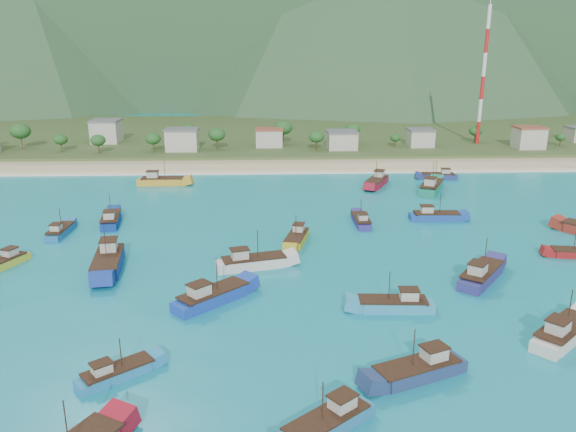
{
  "coord_description": "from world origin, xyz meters",
  "views": [
    {
      "loc": [
        -6.48,
        -83.43,
        33.44
      ],
      "look_at": [
        -2.64,
        18.0,
        3.0
      ],
      "focal_mm": 35.0,
      "sensor_mm": 36.0,
      "label": 1
    }
  ],
  "objects_px": {
    "boat_2": "(439,176)",
    "boat_10": "(328,424)",
    "boat_26": "(377,182)",
    "boat_0": "(60,232)",
    "boat_18": "(431,188)",
    "boat_27": "(418,371)",
    "boat_12": "(253,263)",
    "boat_22": "(394,305)",
    "boat_16": "(361,221)",
    "boat_1": "(117,374)",
    "boat_24": "(111,220)",
    "boat_29": "(563,334)",
    "boat_13": "(297,239)",
    "boat_14": "(481,275)",
    "boat_28": "(162,181)",
    "boat_9": "(108,262)",
    "boat_4": "(3,264)",
    "boat_5": "(435,217)",
    "boat_7": "(212,297)",
    "radio_tower": "(483,76)"
  },
  "relations": [
    {
      "from": "boat_18",
      "to": "boat_28",
      "type": "bearing_deg",
      "value": -162.42
    },
    {
      "from": "boat_0",
      "to": "boat_22",
      "type": "distance_m",
      "value": 64.76
    },
    {
      "from": "boat_12",
      "to": "boat_0",
      "type": "bearing_deg",
      "value": -131.19
    },
    {
      "from": "boat_1",
      "to": "boat_10",
      "type": "bearing_deg",
      "value": 28.92
    },
    {
      "from": "boat_7",
      "to": "boat_10",
      "type": "relative_size",
      "value": 1.13
    },
    {
      "from": "boat_14",
      "to": "boat_26",
      "type": "distance_m",
      "value": 61.1
    },
    {
      "from": "boat_0",
      "to": "boat_29",
      "type": "xyz_separation_m",
      "value": [
        73.8,
        -42.17,
        0.24
      ]
    },
    {
      "from": "boat_26",
      "to": "boat_1",
      "type": "bearing_deg",
      "value": 88.29
    },
    {
      "from": "boat_18",
      "to": "boat_27",
      "type": "distance_m",
      "value": 82.94
    },
    {
      "from": "radio_tower",
      "to": "boat_4",
      "type": "relative_size",
      "value": 4.89
    },
    {
      "from": "boat_0",
      "to": "boat_27",
      "type": "distance_m",
      "value": 73.51
    },
    {
      "from": "boat_7",
      "to": "boat_12",
      "type": "xyz_separation_m",
      "value": [
        5.22,
        12.59,
        -0.02
      ]
    },
    {
      "from": "boat_0",
      "to": "boat_14",
      "type": "distance_m",
      "value": 74.63
    },
    {
      "from": "boat_2",
      "to": "boat_28",
      "type": "relative_size",
      "value": 0.81
    },
    {
      "from": "radio_tower",
      "to": "boat_22",
      "type": "bearing_deg",
      "value": -114.42
    },
    {
      "from": "boat_10",
      "to": "boat_0",
      "type": "bearing_deg",
      "value": -0.79
    },
    {
      "from": "boat_16",
      "to": "boat_22",
      "type": "height_order",
      "value": "boat_22"
    },
    {
      "from": "boat_1",
      "to": "boat_22",
      "type": "distance_m",
      "value": 35.97
    },
    {
      "from": "boat_7",
      "to": "boat_4",
      "type": "bearing_deg",
      "value": -156.19
    },
    {
      "from": "boat_7",
      "to": "boat_26",
      "type": "bearing_deg",
      "value": 108.55
    },
    {
      "from": "boat_12",
      "to": "boat_22",
      "type": "distance_m",
      "value": 24.8
    },
    {
      "from": "boat_12",
      "to": "boat_27",
      "type": "relative_size",
      "value": 1.07
    },
    {
      "from": "boat_2",
      "to": "boat_10",
      "type": "height_order",
      "value": "boat_10"
    },
    {
      "from": "boat_9",
      "to": "boat_28",
      "type": "relative_size",
      "value": 1.15
    },
    {
      "from": "boat_4",
      "to": "boat_9",
      "type": "bearing_deg",
      "value": -160.38
    },
    {
      "from": "boat_1",
      "to": "boat_27",
      "type": "bearing_deg",
      "value": 50.44
    },
    {
      "from": "boat_12",
      "to": "boat_14",
      "type": "distance_m",
      "value": 34.94
    },
    {
      "from": "boat_9",
      "to": "boat_10",
      "type": "xyz_separation_m",
      "value": [
        30.56,
        -40.41,
        -0.37
      ]
    },
    {
      "from": "boat_26",
      "to": "boat_0",
      "type": "bearing_deg",
      "value": 54.45
    },
    {
      "from": "boat_0",
      "to": "boat_5",
      "type": "bearing_deg",
      "value": 6.6
    },
    {
      "from": "boat_0",
      "to": "boat_1",
      "type": "height_order",
      "value": "boat_0"
    },
    {
      "from": "boat_18",
      "to": "boat_24",
      "type": "relative_size",
      "value": 1.21
    },
    {
      "from": "boat_4",
      "to": "boat_16",
      "type": "bearing_deg",
      "value": -137.81
    },
    {
      "from": "boat_29",
      "to": "boat_13",
      "type": "bearing_deg",
      "value": 178.42
    },
    {
      "from": "boat_14",
      "to": "boat_27",
      "type": "bearing_deg",
      "value": -84.14
    },
    {
      "from": "boat_13",
      "to": "boat_24",
      "type": "distance_m",
      "value": 38.29
    },
    {
      "from": "boat_14",
      "to": "boat_18",
      "type": "distance_m",
      "value": 54.85
    },
    {
      "from": "boat_13",
      "to": "boat_18",
      "type": "relative_size",
      "value": 0.76
    },
    {
      "from": "boat_14",
      "to": "boat_22",
      "type": "relative_size",
      "value": 1.1
    },
    {
      "from": "boat_1",
      "to": "boat_9",
      "type": "relative_size",
      "value": 0.59
    },
    {
      "from": "radio_tower",
      "to": "boat_22",
      "type": "height_order",
      "value": "radio_tower"
    },
    {
      "from": "boat_1",
      "to": "boat_10",
      "type": "height_order",
      "value": "boat_10"
    },
    {
      "from": "boat_14",
      "to": "boat_16",
      "type": "xyz_separation_m",
      "value": [
        -13.39,
        28.73,
        -0.28
      ]
    },
    {
      "from": "boat_7",
      "to": "boat_10",
      "type": "distance_m",
      "value": 30.15
    },
    {
      "from": "boat_2",
      "to": "boat_4",
      "type": "bearing_deg",
      "value": 130.24
    },
    {
      "from": "boat_28",
      "to": "boat_5",
      "type": "bearing_deg",
      "value": 62.29
    },
    {
      "from": "boat_12",
      "to": "boat_16",
      "type": "xyz_separation_m",
      "value": [
        20.94,
        22.25,
        -0.23
      ]
    },
    {
      "from": "boat_10",
      "to": "radio_tower",
      "type": "bearing_deg",
      "value": -62.73
    },
    {
      "from": "boat_0",
      "to": "boat_18",
      "type": "xyz_separation_m",
      "value": [
        78.52,
        29.99,
        0.42
      ]
    },
    {
      "from": "boat_9",
      "to": "boat_27",
      "type": "xyz_separation_m",
      "value": [
        41.01,
        -32.18,
        -0.28
      ]
    }
  ]
}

